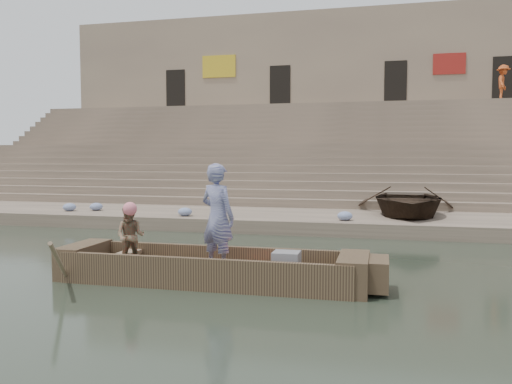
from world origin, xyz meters
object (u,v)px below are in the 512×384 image
at_px(television, 286,263).
at_px(pedestrian, 503,83).
at_px(standing_man, 218,217).
at_px(beached_rowboat, 407,201).
at_px(main_rowboat, 210,276).
at_px(rowing_man, 130,236).

distance_m(television, pedestrian, 23.41).
xyz_separation_m(standing_man, beached_rowboat, (3.62, 8.27, -0.33)).
relative_size(main_rowboat, rowing_man, 4.39).
xyz_separation_m(television, beached_rowboat, (2.37, 8.31, 0.44)).
relative_size(rowing_man, beached_rowboat, 0.26).
height_order(standing_man, beached_rowboat, standing_man).
bearing_deg(beached_rowboat, rowing_man, -122.74).
height_order(rowing_man, television, rowing_man).
xyz_separation_m(rowing_man, beached_rowboat, (5.30, 8.35, 0.07)).
bearing_deg(main_rowboat, rowing_man, -178.57).
bearing_deg(beached_rowboat, television, -106.24).
bearing_deg(rowing_man, beached_rowboat, 50.67).
bearing_deg(television, beached_rowboat, 74.08).
height_order(main_rowboat, beached_rowboat, beached_rowboat).
bearing_deg(pedestrian, standing_man, 173.91).
relative_size(standing_man, television, 4.20).
bearing_deg(standing_man, main_rowboat, 39.64).
height_order(rowing_man, pedestrian, pedestrian).
bearing_deg(rowing_man, pedestrian, 56.69).
height_order(rowing_man, beached_rowboat, rowing_man).
bearing_deg(pedestrian, rowing_man, 170.26).
xyz_separation_m(main_rowboat, pedestrian, (9.08, 21.36, 6.01)).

